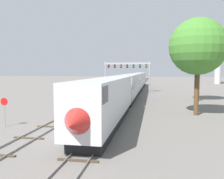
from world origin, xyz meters
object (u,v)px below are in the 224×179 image
passenger_train (133,84)px  trackside_tree_mid (199,53)px  water_tower (219,42)px  trackside_tree_left (198,47)px  stop_sign (4,108)px  signal_gantry (127,69)px

passenger_train → trackside_tree_mid: bearing=-34.9°
water_tower → trackside_tree_left: size_ratio=1.86×
stop_sign → trackside_tree_mid: bearing=47.1°
signal_gantry → water_tower: (33.14, 43.54, 11.52)m
passenger_train → stop_sign: bearing=-106.8°
trackside_tree_left → stop_sign: bearing=-154.1°
signal_gantry → trackside_tree_left: 33.46m
passenger_train → trackside_tree_left: (9.81, -23.48, 5.87)m
stop_sign → trackside_tree_left: trackside_tree_left is taller
trackside_tree_left → trackside_tree_mid: (2.76, 14.70, 0.25)m
signal_gantry → water_tower: water_tower is taller
trackside_tree_mid → stop_sign: bearing=-132.9°
passenger_train → trackside_tree_mid: trackside_tree_mid is taller
passenger_train → trackside_tree_mid: (12.57, -8.78, 6.12)m
stop_sign → trackside_tree_mid: (22.57, 24.33, 6.85)m
signal_gantry → trackside_tree_mid: trackside_tree_mid is taller
signal_gantry → trackside_tree_mid: size_ratio=1.01×
stop_sign → trackside_tree_left: size_ratio=0.24×
water_tower → stop_sign: water_tower is taller
water_tower → trackside_tree_mid: size_ratio=1.87×
water_tower → stop_sign: size_ratio=7.76×
stop_sign → trackside_tree_mid: 33.88m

